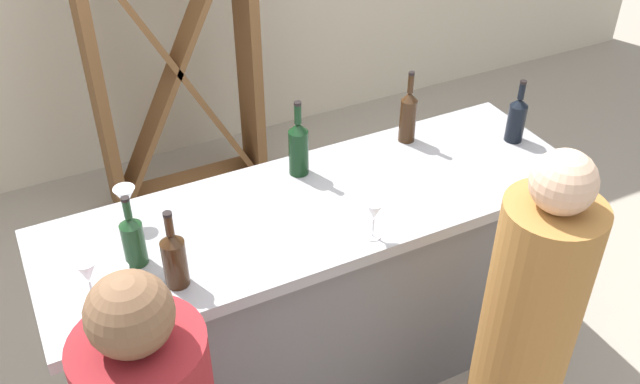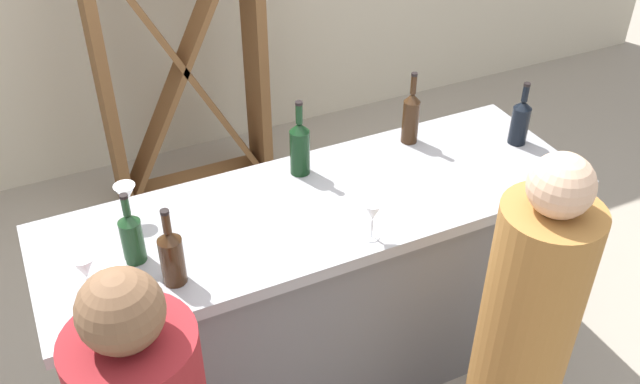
{
  "view_description": "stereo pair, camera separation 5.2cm",
  "coord_description": "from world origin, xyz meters",
  "px_view_note": "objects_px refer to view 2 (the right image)",
  "views": [
    {
      "loc": [
        -0.97,
        -1.94,
        2.62
      ],
      "look_at": [
        0.0,
        0.0,
        1.03
      ],
      "focal_mm": 39.68,
      "sensor_mm": 36.0,
      "label": 1
    },
    {
      "loc": [
        -0.93,
        -1.96,
        2.62
      ],
      "look_at": [
        0.0,
        0.0,
        1.03
      ],
      "focal_mm": 39.68,
      "sensor_mm": 36.0,
      "label": 2
    }
  ],
  "objects_px": {
    "wine_rack": "(182,67)",
    "wine_bottle_second_right_amber_brown": "(411,116)",
    "wine_glass_near_left": "(373,213)",
    "person_center_guest": "(520,351)",
    "wine_glass_near_center": "(116,276)",
    "wine_bottle_leftmost_olive_green": "(132,236)",
    "wine_bottle_second_left_amber_brown": "(172,255)",
    "wine_bottle_center_dark_green": "(300,146)",
    "wine_glass_near_right": "(85,269)",
    "wine_bottle_rightmost_near_black": "(520,121)",
    "wine_glass_far_left": "(126,195)"
  },
  "relations": [
    {
      "from": "wine_glass_near_left",
      "to": "wine_glass_near_center",
      "type": "distance_m",
      "value": 0.89
    },
    {
      "from": "wine_bottle_second_left_amber_brown",
      "to": "wine_glass_near_center",
      "type": "relative_size",
      "value": 2.01
    },
    {
      "from": "wine_glass_near_center",
      "to": "wine_bottle_second_left_amber_brown",
      "type": "bearing_deg",
      "value": 3.15
    },
    {
      "from": "wine_bottle_second_left_amber_brown",
      "to": "wine_glass_near_left",
      "type": "xyz_separation_m",
      "value": [
        0.7,
        -0.08,
        -0.0
      ]
    },
    {
      "from": "wine_glass_far_left",
      "to": "person_center_guest",
      "type": "bearing_deg",
      "value": -41.09
    },
    {
      "from": "wine_glass_near_left",
      "to": "person_center_guest",
      "type": "relative_size",
      "value": 0.1
    },
    {
      "from": "wine_bottle_center_dark_green",
      "to": "wine_rack",
      "type": "bearing_deg",
      "value": 93.88
    },
    {
      "from": "wine_bottle_leftmost_olive_green",
      "to": "wine_glass_near_right",
      "type": "height_order",
      "value": "wine_bottle_leftmost_olive_green"
    },
    {
      "from": "wine_bottle_leftmost_olive_green",
      "to": "wine_glass_near_left",
      "type": "relative_size",
      "value": 1.81
    },
    {
      "from": "wine_bottle_center_dark_green",
      "to": "wine_glass_near_left",
      "type": "relative_size",
      "value": 2.12
    },
    {
      "from": "wine_rack",
      "to": "wine_glass_far_left",
      "type": "xyz_separation_m",
      "value": [
        -0.6,
        -1.44,
        0.25
      ]
    },
    {
      "from": "wine_bottle_second_right_amber_brown",
      "to": "wine_glass_far_left",
      "type": "height_order",
      "value": "wine_bottle_second_right_amber_brown"
    },
    {
      "from": "wine_glass_near_center",
      "to": "person_center_guest",
      "type": "bearing_deg",
      "value": -24.31
    },
    {
      "from": "wine_glass_near_left",
      "to": "wine_glass_near_center",
      "type": "bearing_deg",
      "value": 175.37
    },
    {
      "from": "wine_rack",
      "to": "wine_glass_near_center",
      "type": "xyz_separation_m",
      "value": [
        -0.73,
        -1.85,
        0.24
      ]
    },
    {
      "from": "wine_glass_near_left",
      "to": "wine_bottle_second_left_amber_brown",
      "type": "bearing_deg",
      "value": 173.35
    },
    {
      "from": "wine_glass_near_left",
      "to": "person_center_guest",
      "type": "height_order",
      "value": "person_center_guest"
    },
    {
      "from": "wine_bottle_leftmost_olive_green",
      "to": "wine_bottle_second_left_amber_brown",
      "type": "relative_size",
      "value": 0.94
    },
    {
      "from": "wine_bottle_center_dark_green",
      "to": "wine_glass_near_left",
      "type": "distance_m",
      "value": 0.49
    },
    {
      "from": "wine_bottle_second_left_amber_brown",
      "to": "wine_bottle_second_right_amber_brown",
      "type": "bearing_deg",
      "value": 20.05
    },
    {
      "from": "wine_bottle_rightmost_near_black",
      "to": "wine_glass_near_right",
      "type": "xyz_separation_m",
      "value": [
        -1.85,
        -0.17,
        0.01
      ]
    },
    {
      "from": "wine_glass_near_center",
      "to": "person_center_guest",
      "type": "height_order",
      "value": "person_center_guest"
    },
    {
      "from": "wine_bottle_leftmost_olive_green",
      "to": "wine_glass_near_left",
      "type": "xyz_separation_m",
      "value": [
        0.8,
        -0.25,
        0.01
      ]
    },
    {
      "from": "wine_bottle_center_dark_green",
      "to": "person_center_guest",
      "type": "distance_m",
      "value": 1.13
    },
    {
      "from": "wine_glass_near_left",
      "to": "wine_glass_near_right",
      "type": "distance_m",
      "value": 0.98
    },
    {
      "from": "wine_bottle_rightmost_near_black",
      "to": "wine_glass_far_left",
      "type": "xyz_separation_m",
      "value": [
        -1.64,
        0.18,
        0.0
      ]
    },
    {
      "from": "wine_glass_far_left",
      "to": "person_center_guest",
      "type": "height_order",
      "value": "person_center_guest"
    },
    {
      "from": "wine_glass_near_left",
      "to": "wine_glass_far_left",
      "type": "bearing_deg",
      "value": 147.76
    },
    {
      "from": "wine_bottle_rightmost_near_black",
      "to": "wine_glass_near_right",
      "type": "height_order",
      "value": "wine_bottle_rightmost_near_black"
    },
    {
      "from": "wine_rack",
      "to": "wine_glass_near_center",
      "type": "relative_size",
      "value": 11.44
    },
    {
      "from": "wine_glass_near_right",
      "to": "person_center_guest",
      "type": "distance_m",
      "value": 1.5
    },
    {
      "from": "wine_rack",
      "to": "wine_bottle_leftmost_olive_green",
      "type": "bearing_deg",
      "value": -110.81
    },
    {
      "from": "wine_bottle_second_right_amber_brown",
      "to": "person_center_guest",
      "type": "height_order",
      "value": "person_center_guest"
    },
    {
      "from": "wine_bottle_rightmost_near_black",
      "to": "person_center_guest",
      "type": "bearing_deg",
      "value": -124.44
    },
    {
      "from": "wine_rack",
      "to": "wine_bottle_second_right_amber_brown",
      "type": "xyz_separation_m",
      "value": [
        0.62,
        -1.41,
        0.26
      ]
    },
    {
      "from": "wine_bottle_second_right_amber_brown",
      "to": "wine_bottle_rightmost_near_black",
      "type": "bearing_deg",
      "value": -26.48
    },
    {
      "from": "wine_glass_near_left",
      "to": "wine_glass_near_center",
      "type": "height_order",
      "value": "wine_glass_near_left"
    },
    {
      "from": "wine_bottle_leftmost_olive_green",
      "to": "wine_bottle_rightmost_near_black",
      "type": "xyz_separation_m",
      "value": [
        1.68,
        0.05,
        0.0
      ]
    },
    {
      "from": "wine_rack",
      "to": "wine_bottle_leftmost_olive_green",
      "type": "xyz_separation_m",
      "value": [
        -0.64,
        -1.67,
        0.24
      ]
    },
    {
      "from": "wine_bottle_leftmost_olive_green",
      "to": "wine_glass_near_right",
      "type": "xyz_separation_m",
      "value": [
        -0.17,
        -0.11,
        0.01
      ]
    },
    {
      "from": "wine_bottle_center_dark_green",
      "to": "wine_bottle_rightmost_near_black",
      "type": "distance_m",
      "value": 0.96
    },
    {
      "from": "wine_bottle_center_dark_green",
      "to": "person_center_guest",
      "type": "bearing_deg",
      "value": -67.33
    },
    {
      "from": "wine_bottle_second_right_amber_brown",
      "to": "wine_glass_near_center",
      "type": "distance_m",
      "value": 1.42
    },
    {
      "from": "wine_bottle_second_left_amber_brown",
      "to": "wine_glass_far_left",
      "type": "bearing_deg",
      "value": 98.51
    },
    {
      "from": "wine_rack",
      "to": "wine_glass_near_right",
      "type": "distance_m",
      "value": 1.98
    },
    {
      "from": "wine_bottle_rightmost_near_black",
      "to": "person_center_guest",
      "type": "relative_size",
      "value": 0.19
    },
    {
      "from": "wine_bottle_rightmost_near_black",
      "to": "person_center_guest",
      "type": "distance_m",
      "value": 1.02
    },
    {
      "from": "wine_bottle_center_dark_green",
      "to": "wine_glass_near_left",
      "type": "bearing_deg",
      "value": -82.7
    },
    {
      "from": "wine_bottle_leftmost_olive_green",
      "to": "wine_bottle_second_left_amber_brown",
      "type": "distance_m",
      "value": 0.19
    },
    {
      "from": "wine_bottle_second_right_amber_brown",
      "to": "wine_glass_near_right",
      "type": "distance_m",
      "value": 1.48
    }
  ]
}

